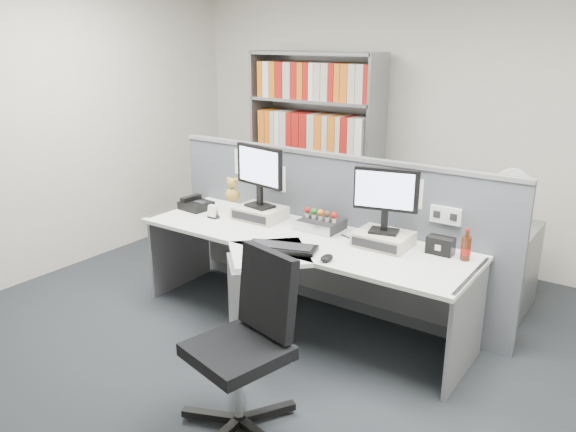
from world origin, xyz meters
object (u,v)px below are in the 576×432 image
Objects in this scene: keyboard at (282,247)px; desk_phone at (196,205)px; speaker at (440,245)px; monitor_left at (259,171)px; shelving_unit at (315,153)px; desktop_pc at (321,224)px; desk_fan at (512,190)px; monitor_right at (386,195)px; filing_cabinet at (503,267)px; cola_bottle at (466,248)px; office_chair at (249,339)px; desk at (284,278)px; mouse at (327,258)px; desk_calendar at (213,212)px.

desk_phone is (-1.17, 0.37, 0.02)m from keyboard.
speaker reaches higher than keyboard.
shelving_unit is at bearing 105.10° from monitor_left.
desktop_pc is 0.64× the size of desk_fan.
keyboard is at bearing -139.37° from monitor_right.
keyboard is 1.90m from desk_fan.
filing_cabinet is (2.10, -0.45, -0.63)m from shelving_unit.
shelving_unit is (-1.88, 1.39, 0.20)m from speaker.
cola_bottle is (0.57, 0.06, -0.29)m from monitor_right.
filing_cabinet is at bearing 71.47° from office_chair.
desk is 1.20m from desk_phone.
mouse is at bearing -55.34° from desktop_pc.
cola_bottle is (1.11, 0.53, 0.07)m from keyboard.
filing_cabinet is (0.04, 0.95, -0.45)m from cola_bottle.
monitor_left reaches higher than filing_cabinet.
cola_bottle reaches higher than desk.
monitor_left reaches higher than desk_phone.
mouse is 1.73m from filing_cabinet.
desk_phone is 0.26× the size of office_chair.
monitor_right is 4.01× the size of mouse.
shelving_unit reaches higher than desk.
monitor_left is at bearing 8.97° from desk_phone.
desk_fan reaches higher than desk_calendar.
keyboard is 0.26× the size of shelving_unit.
desk_phone reaches higher than keyboard.
monitor_right is 2.10m from shelving_unit.
keyboard is (0.05, -0.09, 0.28)m from desk.
desk_calendar is at bearing 138.21° from office_chair.
cola_bottle reaches higher than desk_phone.
speaker is (1.81, 0.28, 0.01)m from desk_calendar.
desk_calendar is at bearing -149.01° from filing_cabinet.
desk is 3.71× the size of filing_cabinet.
keyboard is at bearing 113.73° from office_chair.
monitor_right is 0.64m from desktop_pc.
keyboard is at bearing -127.83° from desk_fan.
shelving_unit is (-0.90, 1.85, 0.52)m from desk.
filing_cabinet is at bearing 25.59° from desk_phone.
keyboard is 2.38× the size of cola_bottle.
cola_bottle is (2.29, 0.16, 0.04)m from desk_phone.
desk is at bearing -64.04° from shelving_unit.
desktop_pc is at bearing 5.71° from monitor_left.
monitor_right is 0.51m from speaker.
keyboard is 0.92m from desk_calendar.
shelving_unit is at bearing 167.93° from filing_cabinet.
desk_fan is at bearing 30.78° from monitor_left.
cola_bottle is at bearing 6.42° from monitor_right.
monitor_left reaches higher than desk_calendar.
shelving_unit is 2.24m from filing_cabinet.
cola_bottle is 0.31× the size of filing_cabinet.
desk is 0.90m from desk_calendar.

